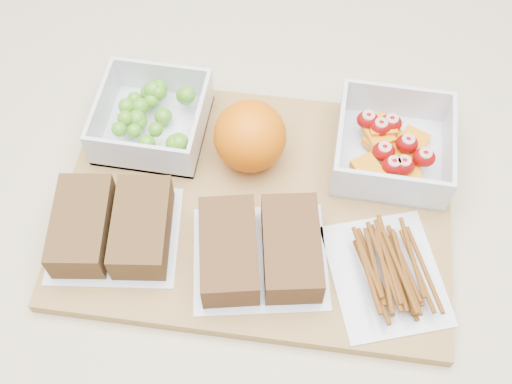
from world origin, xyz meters
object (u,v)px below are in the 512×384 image
(grape_container, at_px, (154,117))
(sandwich_bag_left, at_px, (112,227))
(sandwich_bag_center, at_px, (260,250))
(pretzel_bag, at_px, (388,269))
(fruit_container, at_px, (392,147))
(orange, at_px, (250,136))
(cutting_board, at_px, (257,206))

(grape_container, distance_m, sandwich_bag_left, 0.14)
(sandwich_bag_center, height_order, pretzel_bag, sandwich_bag_center)
(sandwich_bag_left, bearing_deg, fruit_container, 27.69)
(grape_container, distance_m, sandwich_bag_center, 0.21)
(pretzel_bag, bearing_deg, grape_container, 152.54)
(sandwich_bag_center, xyz_separation_m, pretzel_bag, (0.13, 0.00, -0.01))
(sandwich_bag_center, bearing_deg, orange, 104.13)
(cutting_board, xyz_separation_m, grape_container, (-0.13, 0.08, 0.03))
(cutting_board, relative_size, pretzel_bag, 2.61)
(cutting_board, height_order, sandwich_bag_left, sandwich_bag_left)
(grape_container, xyz_separation_m, pretzel_bag, (0.28, -0.14, -0.01))
(fruit_container, distance_m, pretzel_bag, 0.15)
(cutting_board, bearing_deg, sandwich_bag_center, -79.44)
(sandwich_bag_center, bearing_deg, cutting_board, 102.12)
(fruit_container, bearing_deg, cutting_board, -149.50)
(cutting_board, distance_m, sandwich_bag_left, 0.16)
(orange, relative_size, sandwich_bag_center, 0.51)
(grape_container, relative_size, pretzel_bag, 0.74)
(cutting_board, height_order, fruit_container, fruit_container)
(fruit_container, distance_m, orange, 0.16)
(cutting_board, relative_size, grape_container, 3.52)
(cutting_board, xyz_separation_m, orange, (-0.02, 0.06, 0.05))
(cutting_board, relative_size, fruit_container, 3.34)
(cutting_board, bearing_deg, sandwich_bag_left, -156.78)
(sandwich_bag_center, distance_m, pretzel_bag, 0.13)
(grape_container, bearing_deg, fruit_container, 0.51)
(cutting_board, bearing_deg, grape_container, 147.51)
(grape_container, relative_size, sandwich_bag_left, 0.81)
(fruit_container, height_order, sandwich_bag_center, fruit_container)
(orange, distance_m, pretzel_bag, 0.20)
(fruit_container, bearing_deg, orange, -171.02)
(fruit_container, height_order, pretzel_bag, fruit_container)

